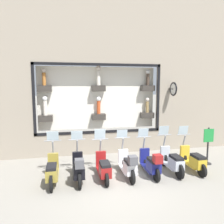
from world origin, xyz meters
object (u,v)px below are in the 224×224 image
(scooter_white_3, at_px, (128,165))
(scooter_olive_6, at_px, (52,171))
(scooter_red_4, at_px, (104,168))
(shop_sign_post, at_px, (208,145))
(scooter_silver_1, at_px, (172,161))
(scooter_yellow_0, at_px, (193,160))
(scooter_navy_2, at_px, (151,163))
(scooter_black_5, at_px, (79,168))

(scooter_white_3, distance_m, scooter_olive_6, 2.60)
(scooter_red_4, bearing_deg, scooter_olive_6, 89.79)
(scooter_olive_6, bearing_deg, scooter_white_3, -91.46)
(shop_sign_post, bearing_deg, scooter_silver_1, 107.05)
(scooter_yellow_0, height_order, scooter_red_4, scooter_red_4)
(scooter_navy_2, height_order, scooter_red_4, scooter_red_4)
(scooter_yellow_0, height_order, scooter_white_3, scooter_yellow_0)
(scooter_yellow_0, height_order, scooter_navy_2, scooter_yellow_0)
(scooter_yellow_0, distance_m, scooter_silver_1, 0.87)
(scooter_navy_2, bearing_deg, scooter_silver_1, -85.26)
(scooter_white_3, bearing_deg, scooter_yellow_0, -88.62)
(scooter_navy_2, distance_m, shop_sign_post, 2.85)
(scooter_white_3, height_order, scooter_black_5, scooter_black_5)
(scooter_red_4, height_order, shop_sign_post, scooter_red_4)
(scooter_silver_1, xyz_separation_m, scooter_black_5, (-0.06, 3.47, 0.03))
(scooter_white_3, relative_size, shop_sign_post, 1.17)
(scooter_silver_1, bearing_deg, scooter_navy_2, 94.74)
(scooter_white_3, distance_m, scooter_red_4, 0.87)
(scooter_red_4, relative_size, shop_sign_post, 1.16)
(scooter_white_3, bearing_deg, shop_sign_post, -79.88)
(scooter_silver_1, distance_m, scooter_olive_6, 4.34)
(scooter_silver_1, height_order, scooter_black_5, scooter_silver_1)
(shop_sign_post, bearing_deg, scooter_yellow_0, 119.82)
(scooter_yellow_0, relative_size, shop_sign_post, 1.17)
(scooter_silver_1, bearing_deg, scooter_yellow_0, -90.33)
(scooter_navy_2, xyz_separation_m, scooter_white_3, (0.00, 0.87, 0.01))
(scooter_red_4, height_order, scooter_olive_6, scooter_red_4)
(scooter_olive_6, bearing_deg, scooter_black_5, -94.00)
(scooter_yellow_0, height_order, scooter_black_5, scooter_yellow_0)
(scooter_white_3, bearing_deg, scooter_red_4, 86.04)
(scooter_yellow_0, xyz_separation_m, scooter_black_5, (-0.06, 4.34, 0.05))
(scooter_black_5, bearing_deg, scooter_white_3, -90.19)
(scooter_white_3, relative_size, scooter_black_5, 1.00)
(scooter_white_3, height_order, shop_sign_post, scooter_white_3)
(scooter_red_4, xyz_separation_m, scooter_black_5, (-0.05, 0.87, 0.06))
(scooter_silver_1, xyz_separation_m, scooter_white_3, (-0.07, 1.74, 0.02))
(scooter_navy_2, bearing_deg, scooter_yellow_0, -87.79)
(scooter_navy_2, bearing_deg, scooter_black_5, 89.78)
(scooter_yellow_0, distance_m, scooter_black_5, 4.34)
(shop_sign_post, bearing_deg, scooter_red_4, 97.44)
(scooter_silver_1, distance_m, scooter_red_4, 2.60)
(scooter_yellow_0, distance_m, scooter_olive_6, 5.21)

